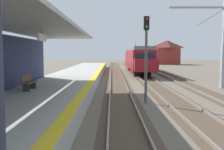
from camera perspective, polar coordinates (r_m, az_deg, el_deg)
The scene contains 9 objects.
station_platform at distance 16.92m, azimuth -13.14°, elevation -4.03°, with size 5.00×80.00×0.91m.
track_pair_nearest_platform at distance 20.50m, azimuth 1.56°, elevation -3.49°, with size 2.34×120.00×0.16m.
track_pair_middle at distance 20.88m, azimuth 10.95°, elevation -3.42°, with size 2.34×120.00×0.16m.
track_pair_far_side at distance 21.78m, azimuth 19.78°, elevation -3.28°, with size 2.34×120.00×0.16m.
approaching_train at distance 39.77m, azimuth 5.70°, elevation 3.64°, with size 2.93×19.60×4.76m.
rail_signal_post at distance 15.62m, azimuth 7.50°, elevation 5.42°, with size 0.32×0.34×5.20m.
catenary_pylon_far_side at distance 24.21m, azimuth 22.80°, elevation 5.85°, with size 5.00×0.40×7.50m.
platform_bench at distance 15.65m, azimuth -18.07°, elevation -1.45°, with size 0.45×1.60×0.88m.
distant_trackside_house at distance 70.71m, azimuth 12.03°, elevation 5.04°, with size 6.60×5.28×6.40m.
Camera 1 is at (1.32, -0.28, 3.04)m, focal length 41.36 mm.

